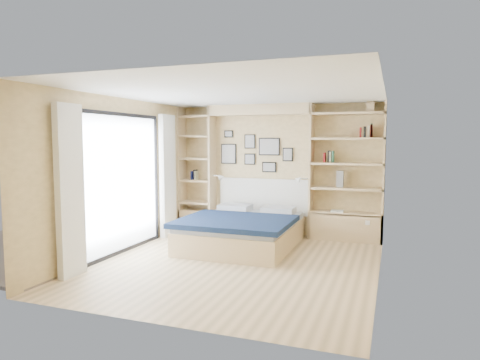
% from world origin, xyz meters
% --- Properties ---
extents(ground, '(4.50, 4.50, 0.00)m').
position_xyz_m(ground, '(0.00, 0.00, 0.00)').
color(ground, '#DBB98A').
rests_on(ground, ground).
extents(room_shell, '(4.50, 4.50, 4.50)m').
position_xyz_m(room_shell, '(-0.39, 1.52, 1.08)').
color(room_shell, '#DFBF82').
rests_on(room_shell, ground).
extents(bed, '(1.82, 2.35, 1.07)m').
position_xyz_m(bed, '(-0.27, 1.02, 0.28)').
color(bed, tan).
rests_on(bed, ground).
extents(photo_gallery, '(1.48, 0.02, 0.82)m').
position_xyz_m(photo_gallery, '(-0.45, 2.22, 1.60)').
color(photo_gallery, black).
rests_on(photo_gallery, ground).
extents(reading_lamps, '(1.92, 0.12, 0.15)m').
position_xyz_m(reading_lamps, '(-0.30, 2.00, 1.10)').
color(reading_lamps, silver).
rests_on(reading_lamps, ground).
extents(shelf_decor, '(3.58, 0.23, 2.03)m').
position_xyz_m(shelf_decor, '(1.11, 2.07, 1.69)').
color(shelf_decor, maroon).
rests_on(shelf_decor, ground).
extents(deck, '(3.20, 4.00, 0.05)m').
position_xyz_m(deck, '(-3.60, 0.00, 0.00)').
color(deck, '#756456').
rests_on(deck, ground).
extents(deck_chair, '(0.65, 0.94, 0.88)m').
position_xyz_m(deck_chair, '(-3.81, 0.95, 0.42)').
color(deck_chair, tan).
rests_on(deck_chair, ground).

